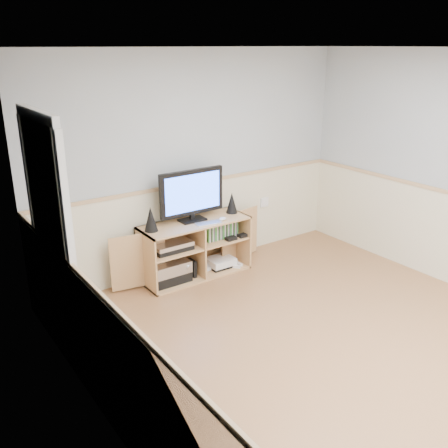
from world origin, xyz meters
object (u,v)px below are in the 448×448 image
at_px(game_consoles, 219,263).
at_px(monitor, 192,194).
at_px(media_cabinet, 193,246).
at_px(keyboard, 209,223).

bearing_deg(game_consoles, monitor, 169.43).
xyz_separation_m(media_cabinet, keyboard, (0.09, -0.20, 0.32)).
bearing_deg(monitor, game_consoles, -10.57).
relative_size(media_cabinet, game_consoles, 4.41).
height_order(monitor, game_consoles, monitor).
relative_size(monitor, game_consoles, 1.76).
bearing_deg(monitor, keyboard, -63.58).
height_order(media_cabinet, game_consoles, media_cabinet).
xyz_separation_m(media_cabinet, game_consoles, (0.32, -0.07, -0.26)).
distance_m(monitor, keyboard, 0.37).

